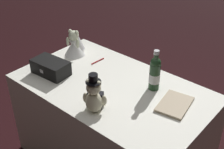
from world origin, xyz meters
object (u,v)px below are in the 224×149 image
signing_pen (98,61)px  gift_case_black (51,67)px  champagne_bottle (155,73)px  guestbook (175,104)px  teddy_bear_groom (94,96)px  teddy_bear_bride (75,44)px

signing_pen → gift_case_black: (-0.15, -0.38, 0.05)m
champagne_bottle → gift_case_black: champagne_bottle is taller
champagne_bottle → gift_case_black: size_ratio=1.04×
champagne_bottle → guestbook: (0.22, -0.07, -0.12)m
teddy_bear_groom → champagne_bottle: champagne_bottle is taller
teddy_bear_bride → guestbook: teddy_bear_bride is taller
teddy_bear_bride → guestbook: (1.04, -0.07, -0.09)m
guestbook → teddy_bear_bride: bearing=166.2°
teddy_bear_bride → champagne_bottle: 0.82m
teddy_bear_bride → signing_pen: teddy_bear_bride is taller
champagne_bottle → signing_pen: size_ratio=2.13×
signing_pen → teddy_bear_bride: bearing=-173.5°
teddy_bear_groom → guestbook: 0.55m
teddy_bear_groom → teddy_bear_bride: teddy_bear_groom is taller
teddy_bear_bride → champagne_bottle: champagne_bottle is taller
teddy_bear_groom → champagne_bottle: size_ratio=0.90×
teddy_bear_bride → guestbook: bearing=-4.1°
teddy_bear_groom → champagne_bottle: 0.49m
champagne_bottle → signing_pen: champagne_bottle is taller
champagne_bottle → guestbook: champagne_bottle is taller
gift_case_black → champagne_bottle: bearing=26.0°
teddy_bear_groom → signing_pen: (-0.42, 0.49, -0.10)m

